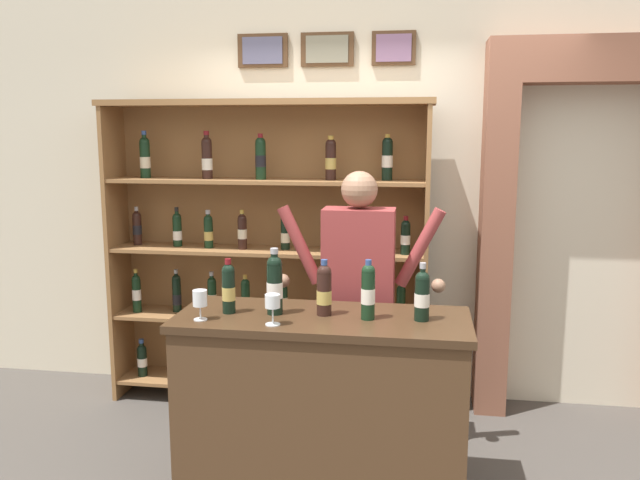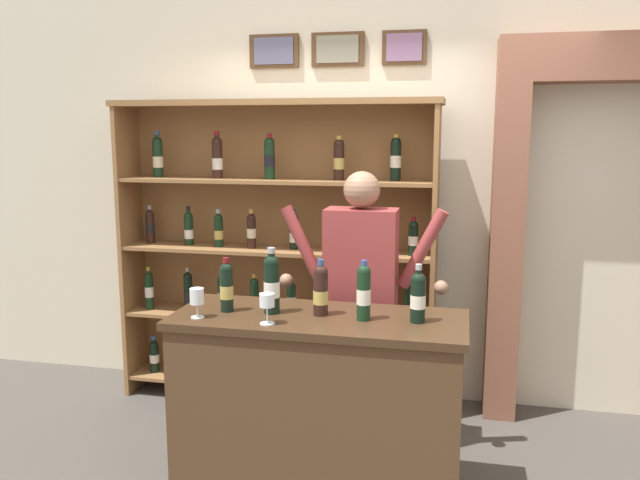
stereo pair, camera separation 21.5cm
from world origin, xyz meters
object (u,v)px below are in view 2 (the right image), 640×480
object	(u,v)px
wine_shelf	(277,246)
tasting_bottle_grappa	(272,283)
tasting_bottle_prosecco	(321,289)
tasting_bottle_riserva	(364,291)
tasting_bottle_super_tuscan	(227,286)
tasting_counter	(319,409)
wine_glass_left	(267,302)
wine_glass_spare	(197,298)
shopkeeper	(361,282)
tasting_bottle_chianti	(418,296)

from	to	relation	value
wine_shelf	tasting_bottle_grappa	size ratio (longest dim) A/B	6.62
tasting_bottle_prosecco	tasting_bottle_riserva	world-z (taller)	tasting_bottle_riserva
tasting_bottle_grappa	tasting_bottle_riserva	world-z (taller)	tasting_bottle_grappa
tasting_bottle_super_tuscan	tasting_bottle_prosecco	distance (m)	0.49
tasting_counter	tasting_bottle_prosecco	xyz separation A→B (m)	(0.01, 0.02, 0.63)
tasting_bottle_super_tuscan	wine_glass_left	distance (m)	0.32
wine_shelf	tasting_counter	distance (m)	1.46
tasting_bottle_super_tuscan	wine_glass_spare	xyz separation A→B (m)	(-0.10, -0.14, -0.03)
shopkeeper	tasting_bottle_riserva	bearing A→B (deg)	-79.64
shopkeeper	wine_glass_left	size ratio (longest dim) A/B	11.19
wine_glass_left	tasting_counter	bearing A→B (deg)	41.34
wine_glass_spare	tasting_bottle_super_tuscan	bearing A→B (deg)	54.29
tasting_bottle_chianti	tasting_bottle_riserva	bearing A→B (deg)	-176.19
wine_shelf	tasting_counter	bearing A→B (deg)	-64.48
tasting_bottle_chianti	wine_glass_left	world-z (taller)	tasting_bottle_chianti
tasting_bottle_super_tuscan	wine_glass_left	world-z (taller)	tasting_bottle_super_tuscan
tasting_counter	wine_glass_left	xyz separation A→B (m)	(-0.21, -0.19, 0.60)
tasting_bottle_riserva	wine_glass_spare	world-z (taller)	tasting_bottle_riserva
wine_shelf	shopkeeper	xyz separation A→B (m)	(0.70, -0.66, -0.07)
tasting_counter	wine_glass_left	bearing A→B (deg)	-138.66
tasting_bottle_prosecco	wine_glass_spare	world-z (taller)	tasting_bottle_prosecco
tasting_bottle_prosecco	tasting_counter	bearing A→B (deg)	-106.47
wine_glass_spare	tasting_bottle_prosecco	bearing A→B (deg)	17.15
tasting_bottle_prosecco	tasting_bottle_chianti	size ratio (longest dim) A/B	0.99
shopkeeper	tasting_bottle_super_tuscan	world-z (taller)	shopkeeper
shopkeeper	tasting_bottle_super_tuscan	bearing A→B (deg)	-137.80
tasting_bottle_super_tuscan	tasting_bottle_grappa	world-z (taller)	tasting_bottle_grappa
tasting_bottle_prosecco	wine_glass_spare	size ratio (longest dim) A/B	1.90
tasting_bottle_grappa	tasting_bottle_riserva	bearing A→B (deg)	-2.24
tasting_bottle_grappa	tasting_bottle_prosecco	xyz separation A→B (m)	(0.25, 0.02, -0.03)
tasting_bottle_riserva	tasting_counter	bearing A→B (deg)	175.52
shopkeeper	wine_glass_spare	xyz separation A→B (m)	(-0.71, -0.69, 0.04)
tasting_bottle_grappa	wine_glass_spare	size ratio (longest dim) A/B	2.26
tasting_bottle_prosecco	tasting_bottle_super_tuscan	bearing A→B (deg)	-175.40
wine_shelf	tasting_bottle_chianti	xyz separation A→B (m)	(1.06, -1.19, 0.00)
shopkeeper	tasting_bottle_prosecco	distance (m)	0.53
tasting_bottle_grappa	wine_shelf	bearing A→B (deg)	105.31
tasting_counter	tasting_bottle_riserva	xyz separation A→B (m)	(0.23, -0.02, 0.64)
shopkeeper	wine_glass_spare	bearing A→B (deg)	-135.68
wine_glass_left	wine_glass_spare	bearing A→B (deg)	176.10
tasting_bottle_prosecco	wine_glass_left	world-z (taller)	tasting_bottle_prosecco
wine_glass_left	wine_shelf	bearing A→B (deg)	104.59
tasting_bottle_super_tuscan	tasting_bottle_riserva	distance (m)	0.71
shopkeeper	tasting_bottle_grappa	world-z (taller)	shopkeeper
shopkeeper	wine_glass_left	xyz separation A→B (m)	(-0.34, -0.72, 0.05)
wine_glass_spare	tasting_bottle_grappa	bearing A→B (deg)	25.51
wine_glass_spare	shopkeeper	bearing A→B (deg)	44.32
wine_shelf	tasting_bottle_super_tuscan	distance (m)	1.22
tasting_bottle_super_tuscan	tasting_bottle_grappa	distance (m)	0.24
wine_glass_spare	wine_glass_left	bearing A→B (deg)	-3.90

